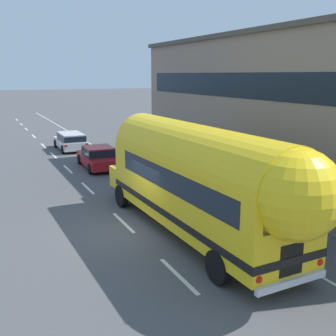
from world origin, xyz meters
name	(u,v)px	position (x,y,z in m)	size (l,w,h in m)	color
ground_plane	(131,230)	(0.00, 0.00, 0.00)	(300.00, 300.00, 0.00)	#4C4C4F
lane_markings	(103,161)	(2.65, 12.57, 0.00)	(3.90, 80.00, 0.01)	silver
roadside_building	(317,110)	(11.77, 2.61, 3.92)	(10.71, 21.37, 7.84)	gray
painted_bus	(201,178)	(1.91, -1.92, 2.30)	(2.82, 12.23, 4.12)	yellow
car_lead	(99,156)	(1.89, 10.84, 0.74)	(2.10, 4.52, 1.37)	#A5191E
car_second	(71,140)	(1.65, 17.82, 0.78)	(1.94, 4.39, 1.37)	silver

